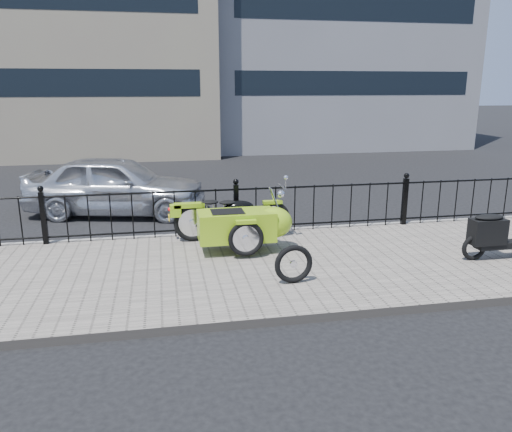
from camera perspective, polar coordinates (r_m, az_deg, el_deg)
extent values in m
plane|color=black|center=(8.55, -0.93, -5.21)|extent=(120.00, 120.00, 0.00)
cube|color=#6D655C|center=(8.07, -0.31, -6.00)|extent=(30.00, 3.80, 0.12)
cube|color=gray|center=(9.88, -2.38, -2.08)|extent=(30.00, 0.10, 0.12)
cylinder|color=black|center=(9.52, -2.31, 3.05)|extent=(14.00, 0.04, 0.04)
cylinder|color=black|center=(9.70, -2.26, -1.30)|extent=(14.00, 0.04, 0.04)
cube|color=black|center=(9.74, -23.10, -0.23)|extent=(0.09, 0.09, 0.96)
sphere|color=black|center=(9.62, -23.42, 2.88)|extent=(0.11, 0.11, 0.11)
cube|color=black|center=(9.60, -2.28, 0.77)|extent=(0.09, 0.09, 0.96)
sphere|color=black|center=(9.49, -2.32, 3.94)|extent=(0.11, 0.11, 0.11)
cube|color=black|center=(10.68, 16.62, 1.59)|extent=(0.09, 0.09, 0.96)
sphere|color=black|center=(10.58, 16.83, 4.44)|extent=(0.11, 0.11, 0.11)
cube|color=gray|center=(24.55, -23.22, 20.83)|extent=(14.00, 8.00, 12.00)
cube|color=black|center=(20.47, -24.66, 13.67)|extent=(12.50, 0.06, 1.00)
cube|color=black|center=(22.55, 11.31, 14.67)|extent=(10.50, 0.06, 1.00)
cube|color=black|center=(22.76, 11.72, 22.23)|extent=(10.50, 0.06, 1.00)
torus|color=black|center=(9.42, 1.88, -0.36)|extent=(0.69, 0.09, 0.69)
torus|color=black|center=(9.21, -7.26, -0.81)|extent=(0.69, 0.09, 0.69)
torus|color=black|center=(8.21, -1.15, -2.63)|extent=(0.60, 0.08, 0.60)
cube|color=gray|center=(9.28, -2.64, -0.46)|extent=(0.34, 0.22, 0.24)
cylinder|color=black|center=(9.30, -2.64, -0.88)|extent=(1.40, 0.04, 0.04)
ellipsoid|color=black|center=(9.24, -1.93, 1.01)|extent=(0.54, 0.29, 0.26)
cylinder|color=silver|center=(9.32, 2.99, 3.38)|extent=(0.03, 0.56, 0.03)
cylinder|color=silver|center=(9.35, 2.25, 1.50)|extent=(0.25, 0.04, 0.59)
sphere|color=silver|center=(9.34, 2.86, 2.54)|extent=(0.15, 0.15, 0.15)
cube|color=#8FC118|center=(9.34, 1.89, 1.60)|extent=(0.36, 0.12, 0.06)
cube|color=#8FC118|center=(9.13, -7.64, 1.23)|extent=(0.55, 0.16, 0.08)
ellipsoid|color=black|center=(9.18, -3.29, 1.55)|extent=(0.31, 0.22, 0.08)
ellipsoid|color=black|center=(9.14, -5.28, 1.58)|extent=(0.31, 0.22, 0.08)
sphere|color=red|center=(9.13, -9.82, 0.76)|extent=(0.07, 0.07, 0.07)
cube|color=yellow|center=(9.27, -9.91, -0.18)|extent=(0.02, 0.14, 0.10)
cube|color=#8FC118|center=(8.53, -2.26, -1.10)|extent=(1.30, 0.62, 0.50)
ellipsoid|color=#8FC118|center=(8.64, 2.01, -0.72)|extent=(0.65, 0.60, 0.54)
cube|color=black|center=(8.45, -3.28, 0.35)|extent=(0.55, 0.43, 0.06)
cube|color=#8FC118|center=(8.13, -1.16, -0.68)|extent=(0.34, 0.11, 0.06)
torus|color=black|center=(8.95, 23.66, -3.30)|extent=(0.43, 0.07, 0.43)
cube|color=black|center=(9.28, 26.63, -2.91)|extent=(1.06, 0.23, 0.11)
cube|color=black|center=(9.00, 24.94, -1.62)|extent=(0.58, 0.27, 0.42)
ellipsoid|color=black|center=(8.94, 25.10, -0.13)|extent=(0.49, 0.25, 0.10)
torus|color=black|center=(7.26, 4.32, -5.51)|extent=(0.58, 0.12, 0.58)
imported|color=silver|center=(11.91, -15.69, 3.41)|extent=(4.31, 2.50, 1.38)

